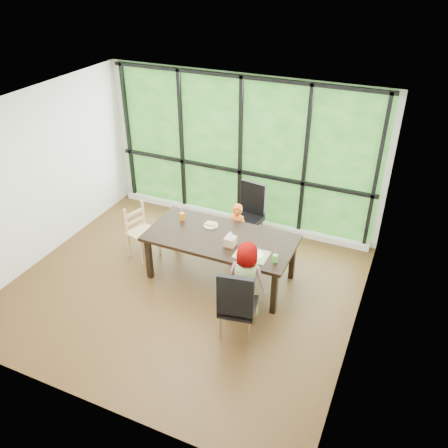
{
  "coord_description": "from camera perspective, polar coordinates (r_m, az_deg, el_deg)",
  "views": [
    {
      "loc": [
        2.8,
        -4.81,
        4.48
      ],
      "look_at": [
        0.51,
        0.36,
        1.05
      ],
      "focal_mm": 37.39,
      "sensor_mm": 36.0,
      "label": 1
    }
  ],
  "objects": [
    {
      "name": "child_toddler",
      "position": [
        7.53,
        1.59,
        -0.89
      ],
      "size": [
        0.38,
        0.28,
        0.96
      ],
      "primitive_type": "imported",
      "rotation": [
        0.0,
        0.0,
        -0.16
      ],
      "color": "#DA5B15",
      "rests_on": "ground"
    },
    {
      "name": "dining_table",
      "position": [
        7.1,
        -0.41,
        -4.11
      ],
      "size": [
        2.26,
        1.19,
        0.75
      ],
      "primitive_type": "cube",
      "rotation": [
        0.0,
        0.0,
        -0.06
      ],
      "color": "black",
      "rests_on": "ground"
    },
    {
      "name": "window_mullions",
      "position": [
        8.16,
        1.99,
        8.66
      ],
      "size": [
        4.8,
        0.06,
        2.65
      ],
      "primitive_type": null,
      "color": "black",
      "rests_on": "back_wall"
    },
    {
      "name": "child_older",
      "position": [
        6.33,
        2.76,
        -6.87
      ],
      "size": [
        0.58,
        0.39,
        1.15
      ],
      "primitive_type": "imported",
      "rotation": [
        0.0,
        0.0,
        3.1
      ],
      "color": "gray",
      "rests_on": "ground"
    },
    {
      "name": "placemat",
      "position": [
        6.51,
        3.4,
        -3.75
      ],
      "size": [
        0.47,
        0.34,
        0.01
      ],
      "primitive_type": "cube",
      "color": "tan",
      "rests_on": "dining_table"
    },
    {
      "name": "straw_white",
      "position": [
        7.25,
        -5.19,
        1.61
      ],
      "size": [
        0.01,
        0.04,
        0.2
      ],
      "primitive_type": "cylinder",
      "rotation": [
        0.14,
        0.0,
        0.0
      ],
      "color": "white",
      "rests_on": "orange_cup"
    },
    {
      "name": "green_cup",
      "position": [
        6.37,
        6.28,
        -4.2
      ],
      "size": [
        0.07,
        0.07,
        0.11
      ],
      "primitive_type": "cylinder",
      "color": "#55CB3A",
      "rests_on": "dining_table"
    },
    {
      "name": "chair_window_leather",
      "position": [
        7.85,
        2.84,
        1.04
      ],
      "size": [
        0.53,
        0.53,
        1.08
      ],
      "primitive_type": "cube",
      "rotation": [
        0.0,
        0.0,
        -0.15
      ],
      "color": "black",
      "rests_on": "ground"
    },
    {
      "name": "tissue_box",
      "position": [
        6.66,
        0.77,
        -2.14
      ],
      "size": [
        0.15,
        0.15,
        0.13
      ],
      "primitive_type": "cube",
      "color": "tan",
      "rests_on": "dining_table"
    },
    {
      "name": "plate_far",
      "position": [
        7.15,
        -1.61,
        -0.16
      ],
      "size": [
        0.22,
        0.22,
        0.01
      ],
      "primitive_type": "cylinder",
      "color": "white",
      "rests_on": "dining_table"
    },
    {
      "name": "chair_end_beech",
      "position": [
        7.66,
        -9.89,
        -1.03
      ],
      "size": [
        0.5,
        0.52,
        0.9
      ],
      "primitive_type": "cube",
      "rotation": [
        0.0,
        0.0,
        1.28
      ],
      "color": "tan",
      "rests_on": "ground"
    },
    {
      "name": "orange_cup",
      "position": [
        7.3,
        -5.15,
        0.92
      ],
      "size": [
        0.08,
        0.08,
        0.12
      ],
      "primitive_type": "cylinder",
      "color": "orange",
      "rests_on": "dining_table"
    },
    {
      "name": "plate_near",
      "position": [
        6.5,
        3.83,
        -3.77
      ],
      "size": [
        0.23,
        0.23,
        0.01
      ],
      "primitive_type": "cylinder",
      "color": "white",
      "rests_on": "dining_table"
    },
    {
      "name": "crepe_rolls_near",
      "position": [
        6.49,
        3.84,
        -3.59
      ],
      "size": [
        0.05,
        0.12,
        0.04
      ],
      "primitive_type": null,
      "color": "tan",
      "rests_on": "plate_near"
    },
    {
      "name": "ground",
      "position": [
        7.14,
        -4.93,
        -7.74
      ],
      "size": [
        5.0,
        5.0,
        0.0
      ],
      "primitive_type": "plane",
      "color": "black",
      "rests_on": "ground"
    },
    {
      "name": "back_wall",
      "position": [
        8.22,
        2.15,
        8.81
      ],
      "size": [
        5.0,
        0.0,
        5.0
      ],
      "primitive_type": "plane",
      "rotation": [
        1.57,
        0.0,
        0.0
      ],
      "color": "silver",
      "rests_on": "ground"
    },
    {
      "name": "window_sill",
      "position": [
        8.71,
        1.74,
        0.65
      ],
      "size": [
        4.8,
        0.12,
        0.1
      ],
      "primitive_type": "cube",
      "color": "silver",
      "rests_on": "ground"
    },
    {
      "name": "crepe_rolls_far",
      "position": [
        7.14,
        -1.62,
        0.01
      ],
      "size": [
        0.2,
        0.12,
        0.04
      ],
      "primitive_type": null,
      "color": "tan",
      "rests_on": "plate_far"
    },
    {
      "name": "foliage_backdrop",
      "position": [
        8.2,
        2.1,
        8.76
      ],
      "size": [
        4.8,
        0.02,
        2.65
      ],
      "primitive_type": "cube",
      "color": "#19501A",
      "rests_on": "back_wall"
    },
    {
      "name": "chair_interior_leather",
      "position": [
        6.04,
        1.74,
        -9.49
      ],
      "size": [
        0.54,
        0.54,
        1.08
      ],
      "primitive_type": "cube",
      "rotation": [
        0.0,
        0.0,
        3.33
      ],
      "color": "black",
      "rests_on": "ground"
    },
    {
      "name": "tissue",
      "position": [
        6.59,
        0.78,
        -1.26
      ],
      "size": [
        0.12,
        0.12,
        0.11
      ],
      "primitive_type": "cone",
      "color": "white",
      "rests_on": "tissue_box"
    },
    {
      "name": "straw_pink",
      "position": [
        6.32,
        6.32,
        -3.49
      ],
      "size": [
        0.01,
        0.04,
        0.2
      ],
      "primitive_type": "cylinder",
      "rotation": [
        0.14,
        0.0,
        0.0
      ],
      "color": "pink",
      "rests_on": "green_cup"
    }
  ]
}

